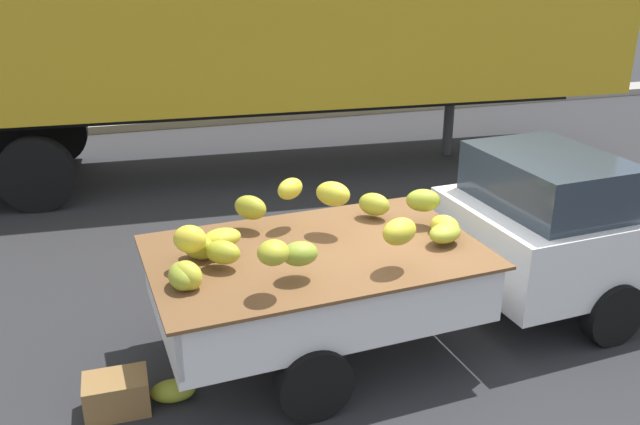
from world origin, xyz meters
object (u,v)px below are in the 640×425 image
Objects in this scene: fallen_banana_bunch_near_tailgate at (173,391)px; pickup_truck at (504,237)px; semi_trailer at (262,16)px; produce_crate at (117,394)px.

pickup_truck is at bearing 7.84° from fallen_banana_bunch_near_tailgate.
produce_crate is at bearing -110.28° from semi_trailer.
fallen_banana_bunch_near_tailgate is (-3.37, -0.46, -0.80)m from pickup_truck.
semi_trailer is 23.30× the size of produce_crate.
produce_crate is (-3.82, -0.47, -0.73)m from pickup_truck.
pickup_truck is 5.98m from semi_trailer.
produce_crate is (-2.63, -6.08, -2.38)m from semi_trailer.
fallen_banana_bunch_near_tailgate is at bearing -176.50° from pickup_truck.
semi_trailer is (-1.20, 5.62, 1.65)m from pickup_truck.
semi_trailer is at bearing 66.65° from produce_crate.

